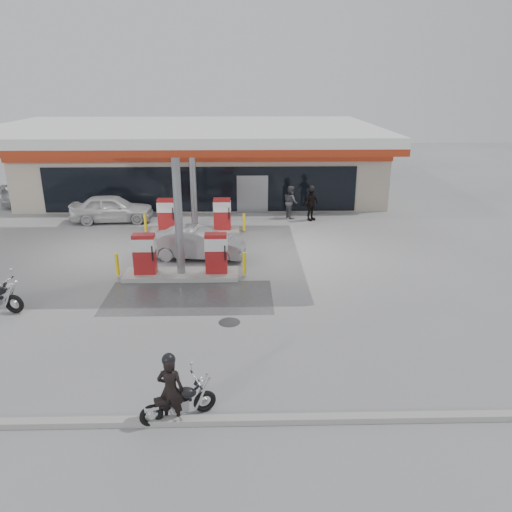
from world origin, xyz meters
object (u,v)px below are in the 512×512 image
Objects in this scene: main_motorcycle at (180,403)px; sedan_white at (112,208)px; attendant at (291,202)px; parked_car_right at (276,196)px; pump_island_near at (181,260)px; hatchback_silver at (197,243)px; biker_main at (171,390)px; pump_island_far at (195,219)px; biker_walking at (311,204)px; parked_car_left at (41,195)px.

sedan_white reaches higher than main_motorcycle.
parked_car_right is at bearing -6.98° from attendant.
parked_car_right is (4.50, 12.00, -0.16)m from pump_island_near.
hatchback_silver is (-0.53, 10.98, 0.26)m from main_motorcycle.
attendant is (4.14, 17.58, 0.50)m from main_motorcycle.
main_motorcycle is 0.42× the size of hatchback_silver.
biker_main is 17.93m from sedan_white.
attendant reaches higher than pump_island_near.
hatchback_silver is 10.60m from parked_car_right.
biker_walking is (6.20, 2.23, 0.21)m from pump_island_far.
pump_island_far is 11.66m from parked_car_left.
hatchback_silver is at bearing 78.29° from pump_island_near.
hatchback_silver is at bearing 156.35° from parked_car_right.
hatchback_silver is (-0.36, 11.06, -0.15)m from biker_main.
attendant is at bearing 59.77° from pump_island_near.
sedan_white is 0.97× the size of parked_car_left.
pump_island_near is at bearing -90.00° from pump_island_far.
sedan_white is 9.86m from attendant.
pump_island_near is 2.98× the size of main_motorcycle.
pump_island_near reaches higher than hatchback_silver.
parked_car_left is at bearing -56.74° from biker_main.
pump_island_near is 1.25× the size of hatchback_silver.
parked_car_left is at bearing 94.70° from main_motorcycle.
biker_walking is at bearing -136.15° from attendant.
pump_island_far reaches higher than biker_main.
parked_car_right is (14.50, 0.00, -0.11)m from parked_car_left.
biker_main reaches higher than parked_car_right.
biker_main is at bearing -170.70° from hatchback_silver.
biker_main is 0.36× the size of parked_car_left.
sedan_white is at bearing 111.20° from parked_car_right.
pump_island_near is at bearing -166.64° from biker_walking.
biker_main is 11.07m from hatchback_silver.
parked_car_right is at bearing -94.16° from biker_main.
sedan_white is at bearing 48.17° from hatchback_silver.
pump_island_far reaches higher than parked_car_right.
biker_walking reaches higher than sedan_white.
attendant is at bearing -90.21° from sedan_white.
parked_car_left is (-10.00, 6.00, -0.05)m from pump_island_far.
pump_island_far is at bearing 141.91° from parked_car_right.
parked_car_left is 2.48× the size of biker_walking.
sedan_white is at bearing -138.48° from parked_car_left.
biker_main is 0.37× the size of sedan_white.
biker_walking is (6.20, 8.23, 0.21)m from pump_island_near.
main_motorcycle is at bearing -149.93° from biker_main.
biker_walking is (5.74, 6.03, 0.24)m from hatchback_silver.
pump_island_far is at bearing -81.01° from biker_main.
main_motorcycle is at bearing -164.93° from parked_car_left.
parked_car_left is at bearing 149.04° from pump_island_far.
parked_car_right is at bearing 53.13° from pump_island_far.
pump_island_far is 1.30× the size of parked_car_right.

